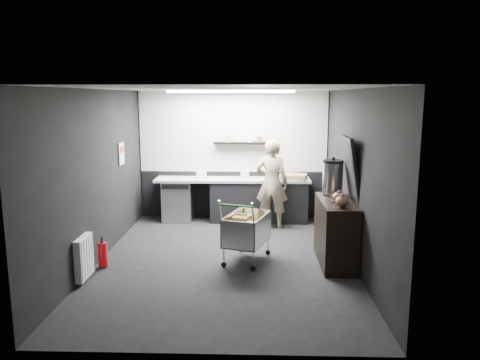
{
  "coord_description": "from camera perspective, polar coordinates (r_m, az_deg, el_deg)",
  "views": [
    {
      "loc": [
        0.47,
        -7.11,
        2.6
      ],
      "look_at": [
        0.22,
        0.4,
        1.24
      ],
      "focal_mm": 35.0,
      "sensor_mm": 36.0,
      "label": 1
    }
  ],
  "objects": [
    {
      "name": "kitchen_wall_panel",
      "position": [
        9.88,
        -0.85,
        5.93
      ],
      "size": [
        3.95,
        0.02,
        1.7
      ],
      "primitive_type": "cube",
      "color": "silver",
      "rests_on": "wall_back"
    },
    {
      "name": "wall_front",
      "position": [
        4.56,
        -4.11,
        -5.66
      ],
      "size": [
        5.5,
        0.0,
        5.5
      ],
      "primitive_type": "plane",
      "rotation": [
        -1.57,
        0.0,
        0.0
      ],
      "color": "black",
      "rests_on": "floor"
    },
    {
      "name": "ceiling_strip",
      "position": [
        8.97,
        -1.13,
        10.73
      ],
      "size": [
        2.4,
        0.2,
        0.04
      ],
      "primitive_type": "cube",
      "color": "white",
      "rests_on": "ceiling"
    },
    {
      "name": "person",
      "position": [
        9.25,
        3.9,
        -0.43
      ],
      "size": [
        0.72,
        0.55,
        1.77
      ],
      "primitive_type": "imported",
      "rotation": [
        0.0,
        0.0,
        2.93
      ],
      "color": "beige",
      "rests_on": "floor"
    },
    {
      "name": "wall_right",
      "position": [
        7.38,
        13.82,
        0.23
      ],
      "size": [
        0.0,
        5.5,
        5.5
      ],
      "primitive_type": "plane",
      "rotation": [
        1.57,
        0.0,
        -1.57
      ],
      "color": "black",
      "rests_on": "floor"
    },
    {
      "name": "poster",
      "position": [
        8.82,
        -14.27,
        3.13
      ],
      "size": [
        0.02,
        0.3,
        0.4
      ],
      "primitive_type": "cube",
      "color": "silver",
      "rests_on": "wall_left"
    },
    {
      "name": "wall_back",
      "position": [
        9.95,
        -0.83,
        3.07
      ],
      "size": [
        5.5,
        0.0,
        5.5
      ],
      "primitive_type": "plane",
      "rotation": [
        1.57,
        0.0,
        0.0
      ],
      "color": "black",
      "rests_on": "floor"
    },
    {
      "name": "cardboard_box",
      "position": [
        9.66,
        6.49,
        0.4
      ],
      "size": [
        0.61,
        0.52,
        0.11
      ],
      "primitive_type": "cube",
      "rotation": [
        0.0,
        0.0,
        -0.24
      ],
      "color": "tan",
      "rests_on": "prep_counter"
    },
    {
      "name": "radiator",
      "position": [
        7.03,
        -18.49,
        -8.94
      ],
      "size": [
        0.1,
        0.5,
        0.6
      ],
      "primitive_type": "cube",
      "color": "white",
      "rests_on": "wall_left"
    },
    {
      "name": "floor",
      "position": [
        7.59,
        -1.8,
        -9.77
      ],
      "size": [
        5.5,
        5.5,
        0.0
      ],
      "primitive_type": "plane",
      "color": "black",
      "rests_on": "ground"
    },
    {
      "name": "pink_tub",
      "position": [
        9.67,
        0.61,
        0.69
      ],
      "size": [
        0.18,
        0.18,
        0.18
      ],
      "primitive_type": "cylinder",
      "color": "silver",
      "rests_on": "prep_counter"
    },
    {
      "name": "poster_red_band",
      "position": [
        8.81,
        -14.26,
        3.58
      ],
      "size": [
        0.02,
        0.22,
        0.1
      ],
      "primitive_type": "cube",
      "color": "red",
      "rests_on": "poster"
    },
    {
      "name": "floating_shelf",
      "position": [
        9.78,
        0.3,
        4.53
      ],
      "size": [
        1.2,
        0.22,
        0.04
      ],
      "primitive_type": "cube",
      "color": "black",
      "rests_on": "wall_back"
    },
    {
      "name": "fire_extinguisher",
      "position": [
        7.51,
        -16.39,
        -8.59
      ],
      "size": [
        0.14,
        0.14,
        0.46
      ],
      "color": "red",
      "rests_on": "floor"
    },
    {
      "name": "ceiling",
      "position": [
        7.13,
        -1.93,
        11.08
      ],
      "size": [
        5.5,
        5.5,
        0.0
      ],
      "primitive_type": "plane",
      "rotation": [
        3.14,
        0.0,
        0.0
      ],
      "color": "white",
      "rests_on": "wall_back"
    },
    {
      "name": "sideboard",
      "position": [
        7.5,
        11.64,
        -5.19
      ],
      "size": [
        0.57,
        1.33,
        1.99
      ],
      "color": "black",
      "rests_on": "floor"
    },
    {
      "name": "white_container",
      "position": [
        9.68,
        -4.76,
        0.64
      ],
      "size": [
        0.23,
        0.2,
        0.17
      ],
      "primitive_type": "cube",
      "rotation": [
        0.0,
        0.0,
        0.33
      ],
      "color": "white",
      "rests_on": "prep_counter"
    },
    {
      "name": "wall_left",
      "position": [
        7.63,
        -17.02,
        0.4
      ],
      "size": [
        0.0,
        5.5,
        5.5
      ],
      "primitive_type": "plane",
      "rotation": [
        1.57,
        0.0,
        1.57
      ],
      "color": "black",
      "rests_on": "floor"
    },
    {
      "name": "shopping_cart",
      "position": [
        7.42,
        0.8,
        -6.27
      ],
      "size": [
        0.82,
        1.09,
        1.02
      ],
      "color": "silver",
      "rests_on": "floor"
    },
    {
      "name": "wall_clock",
      "position": [
        9.89,
        7.35,
        7.59
      ],
      "size": [
        0.2,
        0.03,
        0.2
      ],
      "primitive_type": "cylinder",
      "rotation": [
        1.57,
        0.0,
        0.0
      ],
      "color": "white",
      "rests_on": "wall_back"
    },
    {
      "name": "prep_counter",
      "position": [
        9.78,
        -0.12,
        -2.38
      ],
      "size": [
        3.2,
        0.61,
        0.9
      ],
      "color": "black",
      "rests_on": "floor"
    },
    {
      "name": "dado_panel",
      "position": [
        10.07,
        -0.83,
        -1.75
      ],
      "size": [
        3.95,
        0.02,
        1.0
      ],
      "primitive_type": "cube",
      "color": "black",
      "rests_on": "wall_back"
    }
  ]
}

